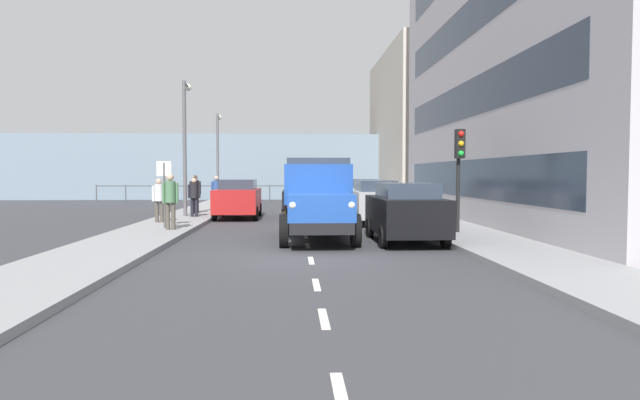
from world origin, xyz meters
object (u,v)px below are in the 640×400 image
Objects in this scene: pedestrian_by_lamp at (194,194)px; car_silver_kerbside_1 at (374,201)px; pedestrian_couple_a at (159,197)px; pedestrian_with_bag at (170,196)px; lamp_post_promenade at (185,135)px; street_sign at (164,182)px; car_white_kerbside_2 at (359,196)px; lamp_post_far at (218,149)px; pedestrian_couple_b at (195,191)px; truck_vintage_blue at (318,201)px; pedestrian_strolling at (217,190)px; car_black_kerbside_near at (405,211)px; traffic_light_near at (459,158)px; car_red_oppositeside_0 at (238,198)px.

car_silver_kerbside_1 is at bearing 164.81° from pedestrian_by_lamp.
pedestrian_with_bag is at bearing 110.10° from pedestrian_couple_a.
lamp_post_promenade is at bearing -19.02° from car_silver_kerbside_1.
street_sign is (-0.68, 2.12, 0.56)m from pedestrian_couple_a.
car_white_kerbside_2 is 8.71m from lamp_post_promenade.
street_sign is at bearing 91.27° from lamp_post_far.
pedestrian_couple_b is (0.34, -2.22, 0.08)m from pedestrian_by_lamp.
street_sign is (7.56, 7.97, 0.79)m from car_white_kerbside_2.
pedestrian_couple_b is 0.32× the size of lamp_post_far.
car_white_kerbside_2 is (-2.50, -10.82, -0.28)m from truck_vintage_blue.
pedestrian_strolling is 4.02m from lamp_post_promenade.
lamp_post_promenade is at bearing -47.90° from car_black_kerbside_near.
truck_vintage_blue is 1.24× the size of car_white_kerbside_2.
car_silver_kerbside_1 is at bearing 151.32° from pedestrian_couple_b.
traffic_light_near is 0.57× the size of lamp_post_far.
pedestrian_couple_a is 11.06m from traffic_light_near.
car_black_kerbside_near is 21.46m from lamp_post_far.
car_black_kerbside_near is at bearing 32.11° from traffic_light_near.
pedestrian_couple_a is 0.93× the size of pedestrian_couple_b.
pedestrian_couple_b reaches higher than pedestrian_strolling.
traffic_light_near is (-9.34, 6.81, 1.36)m from pedestrian_by_lamp.
street_sign is (0.15, 4.81, 0.57)m from pedestrian_by_lamp.
lamp_post_promenade is at bearing -86.66° from street_sign.
car_silver_kerbside_1 is (-2.50, -5.65, -0.28)m from truck_vintage_blue.
car_black_kerbside_near and car_white_kerbside_2 have the same top height.
car_silver_kerbside_1 is at bearing -68.05° from traffic_light_near.
car_red_oppositeside_0 is 10.96m from traffic_light_near.
street_sign is at bearing 20.31° from car_silver_kerbside_1.
pedestrian_couple_b is at bearing -88.53° from street_sign.
pedestrian_with_bag is 0.88m from street_sign.
truck_vintage_blue is at bearing 122.62° from pedestrian_by_lamp.
street_sign is at bearing 88.16° from pedestrian_by_lamp.
traffic_light_near reaches higher than pedestrian_by_lamp.
car_white_kerbside_2 is 6.06m from car_red_oppositeside_0.
pedestrian_by_lamp is at bearing 28.46° from car_red_oppositeside_0.
car_white_kerbside_2 is 1.08× the size of car_red_oppositeside_0.
car_silver_kerbside_1 is 8.02m from pedestrian_with_bag.
street_sign is at bearing 91.47° from pedestrian_couple_b.
pedestrian_strolling is at bearing -68.61° from truck_vintage_blue.
pedestrian_couple_b is (5.24, -9.88, 0.02)m from truck_vintage_blue.
lamp_post_promenade is 1.04× the size of lamp_post_far.
pedestrian_by_lamp is (4.90, -7.66, -0.07)m from truck_vintage_blue.
pedestrian_couple_a is at bearing 72.75° from pedestrian_by_lamp.
pedestrian_couple_b is at bearing -62.08° from truck_vintage_blue.
pedestrian_couple_b is 1.03× the size of pedestrian_strolling.
pedestrian_with_bag reaches higher than car_silver_kerbside_1.
pedestrian_couple_a is 0.52× the size of traffic_light_near.
lamp_post_promenade is (7.88, -2.72, 2.77)m from car_silver_kerbside_1.
car_silver_kerbside_1 is 9.02m from pedestrian_strolling.
lamp_post_far is (0.52, -11.75, 2.43)m from pedestrian_by_lamp.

